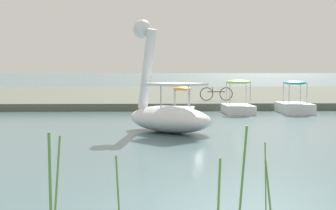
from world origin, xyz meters
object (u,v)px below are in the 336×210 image
pedal_boat_teal (295,104)px  bicycle_parked (216,94)px  pedal_boat_orange (182,106)px  swan_boat (167,110)px  pedal_boat_lime (238,104)px

pedal_boat_teal → bicycle_parked: bearing=130.6°
bicycle_parked → pedal_boat_orange: bearing=-118.4°
pedal_boat_orange → bicycle_parked: 4.53m
swan_boat → pedal_boat_orange: bearing=82.1°
pedal_boat_lime → pedal_boat_orange: 2.65m
pedal_boat_teal → pedal_boat_orange: (-5.41, -0.15, -0.08)m
pedal_boat_orange → bicycle_parked: size_ratio=1.03×
pedal_boat_lime → bicycle_parked: (-0.51, 3.98, 0.29)m
pedal_boat_lime → swan_boat: bearing=-117.7°
swan_boat → bicycle_parked: (3.10, 10.86, 0.00)m
pedal_boat_teal → pedal_boat_orange: pedal_boat_teal is taller
pedal_boat_teal → pedal_boat_lime: bearing=-176.6°
pedal_boat_lime → pedal_boat_orange: (-2.65, 0.01, -0.10)m
pedal_boat_teal → pedal_boat_orange: bearing=-178.4°
pedal_boat_teal → pedal_boat_orange: size_ratio=1.23×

